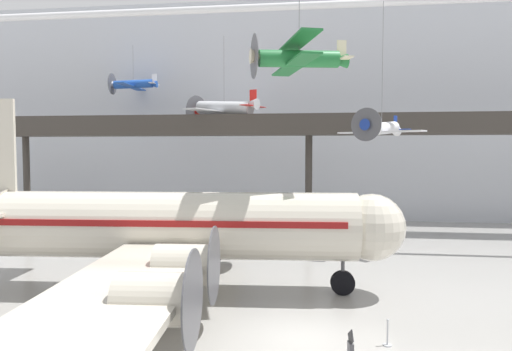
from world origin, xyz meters
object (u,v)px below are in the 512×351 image
object	(u,v)px
suspended_plane_silver_racer	(224,108)
suspended_plane_white_twin	(381,129)
info_sign_pedestal	(351,349)
suspended_plane_blue_trainer	(133,84)
airliner_silver_main	(164,226)
suspended_plane_green_biplane	(298,58)
stanchion_barrier	(387,337)

from	to	relation	value
suspended_plane_silver_racer	suspended_plane_white_twin	xyz separation A→B (m)	(14.04, -9.29, -2.55)
info_sign_pedestal	suspended_plane_blue_trainer	bearing A→B (deg)	114.31
airliner_silver_main	suspended_plane_white_twin	bearing A→B (deg)	38.17
airliner_silver_main	suspended_plane_silver_racer	world-z (taller)	suspended_plane_silver_racer
suspended_plane_blue_trainer	info_sign_pedestal	distance (m)	40.20
suspended_plane_blue_trainer	suspended_plane_green_biplane	size ratio (longest dim) A/B	0.85
suspended_plane_white_twin	stanchion_barrier	world-z (taller)	suspended_plane_white_twin
airliner_silver_main	suspended_plane_green_biplane	bearing A→B (deg)	4.00
suspended_plane_blue_trainer	suspended_plane_green_biplane	distance (m)	29.68
suspended_plane_silver_racer	suspended_plane_white_twin	size ratio (longest dim) A/B	0.88
stanchion_barrier	info_sign_pedestal	bearing A→B (deg)	-135.30
info_sign_pedestal	airliner_silver_main	bearing A→B (deg)	133.30
airliner_silver_main	info_sign_pedestal	size ratio (longest dim) A/B	24.29
suspended_plane_silver_racer	suspended_plane_white_twin	world-z (taller)	suspended_plane_silver_racer
airliner_silver_main	info_sign_pedestal	world-z (taller)	airliner_silver_main
stanchion_barrier	airliner_silver_main	bearing A→B (deg)	153.10
suspended_plane_green_biplane	suspended_plane_silver_racer	world-z (taller)	suspended_plane_green_biplane
suspended_plane_blue_trainer	stanchion_barrier	world-z (taller)	suspended_plane_blue_trainer
suspended_plane_white_twin	stanchion_barrier	bearing A→B (deg)	26.80
suspended_plane_blue_trainer	suspended_plane_silver_racer	size ratio (longest dim) A/B	0.69
suspended_plane_blue_trainer	suspended_plane_silver_racer	distance (m)	11.36
airliner_silver_main	suspended_plane_silver_racer	distance (m)	22.74
suspended_plane_green_biplane	suspended_plane_silver_racer	xyz separation A→B (m)	(-8.11, 20.15, -0.76)
airliner_silver_main	info_sign_pedestal	xyz separation A→B (m)	(9.52, -7.16, -3.18)
suspended_plane_white_twin	suspended_plane_blue_trainer	bearing A→B (deg)	-82.47
suspended_plane_silver_racer	airliner_silver_main	bearing A→B (deg)	118.16
suspended_plane_silver_racer	info_sign_pedestal	size ratio (longest dim) A/B	7.48
suspended_plane_blue_trainer	stanchion_barrier	distance (m)	39.93
suspended_plane_silver_racer	suspended_plane_green_biplane	bearing A→B (deg)	137.70
airliner_silver_main	suspended_plane_blue_trainer	bearing A→B (deg)	111.81
stanchion_barrier	suspended_plane_silver_racer	bearing A→B (deg)	114.07
airliner_silver_main	suspended_plane_silver_racer	size ratio (longest dim) A/B	3.25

